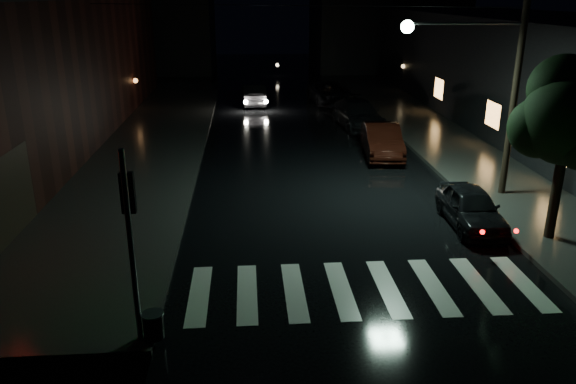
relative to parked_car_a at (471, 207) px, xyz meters
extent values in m
plane|color=black|center=(-7.25, -4.37, -0.64)|extent=(120.00, 120.00, 0.00)
cube|color=#282826|center=(-12.25, 9.63, -0.56)|extent=(6.00, 44.00, 0.15)
cube|color=#282826|center=(2.75, 9.63, -0.56)|extent=(4.00, 44.00, 0.15)
cube|color=black|center=(9.75, 13.63, 2.36)|extent=(10.00, 40.00, 6.00)
cube|color=black|center=(-17.25, 40.63, 3.36)|extent=(14.00, 10.00, 8.00)
cube|color=black|center=(6.75, 40.63, 2.86)|extent=(14.00, 10.00, 7.00)
cube|color=beige|center=(-4.25, -3.87, -0.63)|extent=(9.00, 3.00, 0.01)
cylinder|color=slate|center=(-9.55, -5.87, 1.61)|extent=(0.12, 0.12, 4.20)
cylinder|color=black|center=(-9.25, -5.87, -0.21)|extent=(0.44, 0.44, 0.55)
cylinder|color=slate|center=(-9.25, -5.87, 0.08)|extent=(0.48, 0.48, 0.04)
cube|color=black|center=(-9.55, -5.69, 2.76)|extent=(0.28, 0.16, 0.85)
sphere|color=#0CFF33|center=(-9.55, -5.60, 2.51)|extent=(0.20, 0.20, 0.20)
cylinder|color=black|center=(1.95, -1.37, 1.01)|extent=(0.30, 0.30, 3.00)
sphere|color=black|center=(1.95, -1.37, 3.11)|extent=(2.60, 2.60, 2.60)
sphere|color=black|center=(1.35, -0.97, 2.81)|extent=(1.80, 1.80, 1.80)
sphere|color=black|center=(1.95, -0.87, 3.91)|extent=(2.00, 2.00, 2.00)
cylinder|color=black|center=(2.25, 2.63, 3.51)|extent=(0.24, 0.24, 8.00)
cylinder|color=slate|center=(0.25, 2.63, 5.56)|extent=(4.00, 0.08, 0.08)
sphere|color=#BFFFD8|center=(-1.75, 2.63, 5.46)|extent=(0.44, 0.44, 0.44)
imported|color=black|center=(0.00, 0.00, 0.00)|extent=(1.64, 3.80, 1.27)
imported|color=black|center=(-0.95, 8.41, 0.10)|extent=(2.02, 4.64, 1.48)
imported|color=black|center=(-0.90, 14.41, 0.11)|extent=(2.55, 5.32, 1.49)
imported|color=black|center=(-1.45, 21.71, 0.07)|extent=(2.83, 5.30, 1.42)
imported|color=black|center=(-6.64, 21.58, 0.07)|extent=(1.65, 4.32, 1.41)
camera|label=1|loc=(-7.15, -16.40, 6.49)|focal=35.00mm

